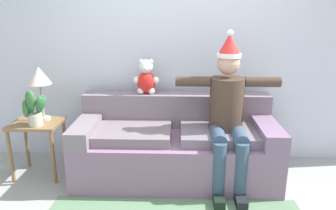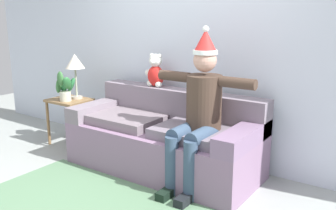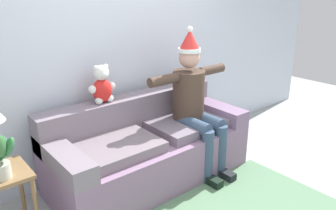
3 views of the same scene
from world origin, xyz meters
name	(u,v)px [view 2 (image 2 of 3)]	position (x,y,z in m)	size (l,w,h in m)	color
ground_plane	(98,206)	(0.00, 0.00, 0.00)	(10.00, 10.00, 0.00)	#9BA19C
back_wall	(192,41)	(0.00, 1.55, 1.35)	(7.00, 0.10, 2.70)	silver
couch	(165,139)	(0.00, 1.02, 0.34)	(2.05, 0.89, 0.83)	gray
person_seated	(199,108)	(0.50, 0.86, 0.79)	(1.02, 0.77, 1.54)	#453428
teddy_bear	(156,72)	(-0.33, 1.30, 1.00)	(0.29, 0.17, 0.38)	red
side_table	(70,108)	(-1.46, 0.97, 0.49)	(0.50, 0.42, 0.60)	olive
table_lamp	(75,64)	(-1.41, 1.05, 1.04)	(0.24, 0.24, 0.57)	#B3A898
potted_plant	(65,87)	(-1.41, 0.88, 0.77)	(0.27, 0.26, 0.38)	beige
area_rug	(97,207)	(0.00, -0.02, 0.00)	(2.24, 1.12, 0.01)	#5D8460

